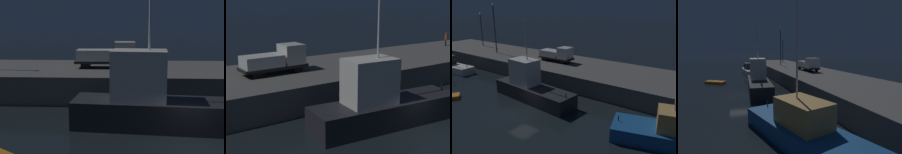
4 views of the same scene
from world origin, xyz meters
The scene contains 4 objects.
ground_plane centered at (0.00, 0.00, 0.00)m, with size 320.00×320.00×0.00m, color black.
pier_quay centered at (0.00, 12.97, 1.16)m, with size 74.60×10.70×2.33m.
fishing_boat_blue centered at (-1.67, 3.13, 1.59)m, with size 11.55×3.96×9.50m.
utility_truck centered at (-5.19, 12.93, 3.51)m, with size 5.82×2.17×2.41m.
Camera 1 is at (-3.56, -15.85, 6.68)m, focal length 49.96 mm.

